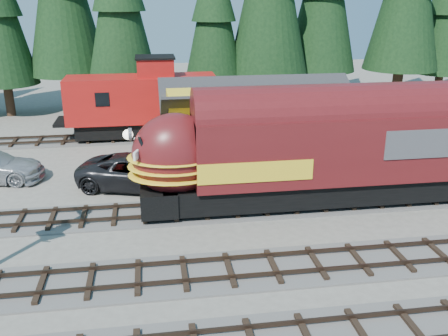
{
  "coord_description": "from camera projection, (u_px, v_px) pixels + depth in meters",
  "views": [
    {
      "loc": [
        -7.02,
        -19.08,
        10.56
      ],
      "look_at": [
        -3.51,
        4.0,
        2.28
      ],
      "focal_mm": 40.0,
      "sensor_mm": 36.0,
      "label": 1
    }
  ],
  "objects": [
    {
      "name": "caboose",
      "position": [
        143.0,
        102.0,
        37.08
      ],
      "size": [
        10.94,
        3.17,
        5.69
      ],
      "color": "black",
      "rests_on": "ground"
    },
    {
      "name": "locomotive",
      "position": [
        299.0,
        155.0,
        25.15
      ],
      "size": [
        17.69,
        3.52,
        4.81
      ],
      "color": "black",
      "rests_on": "ground"
    },
    {
      "name": "pickup_truck_a",
      "position": [
        140.0,
        172.0,
        28.07
      ],
      "size": [
        7.53,
        5.1,
        1.91
      ],
      "primitive_type": "imported",
      "rotation": [
        0.0,
        0.0,
        1.26
      ],
      "color": "black",
      "rests_on": "ground"
    },
    {
      "name": "ground",
      "position": [
        315.0,
        242.0,
        22.3
      ],
      "size": [
        120.0,
        120.0,
        0.0
      ],
      "primitive_type": "plane",
      "color": "#6B665B",
      "rests_on": "ground"
    },
    {
      "name": "track_spur",
      "position": [
        111.0,
        139.0,
        37.63
      ],
      "size": [
        32.0,
        3.2,
        0.33
      ],
      "color": "#4C4947",
      "rests_on": "ground"
    },
    {
      "name": "depot",
      "position": [
        264.0,
        120.0,
        31.09
      ],
      "size": [
        12.8,
        7.0,
        5.3
      ],
      "color": "yellow",
      "rests_on": "ground"
    }
  ]
}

